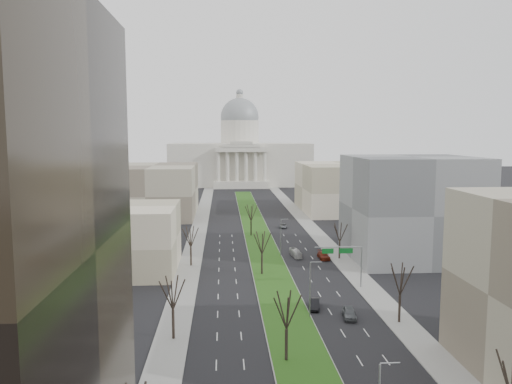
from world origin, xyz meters
name	(u,v)px	position (x,y,z in m)	size (l,w,h in m)	color
ground	(258,236)	(0.00, 120.00, 0.00)	(600.00, 600.00, 0.00)	black
median	(258,236)	(0.00, 118.99, 0.10)	(8.00, 222.03, 0.20)	#999993
sidewalk_left	(192,258)	(-17.50, 95.00, 0.07)	(5.00, 330.00, 0.15)	gray
sidewalk_right	(338,256)	(17.50, 95.00, 0.07)	(5.00, 330.00, 0.15)	gray
capitol	(240,156)	(0.00, 269.59, 16.31)	(80.00, 46.00, 55.00)	beige
building_beige_left	(115,239)	(-33.00, 85.00, 7.00)	(26.00, 22.00, 14.00)	tan
building_grey_right	(411,208)	(34.00, 92.00, 12.00)	(28.00, 26.00, 24.00)	slate
building_far_left	(154,190)	(-35.00, 160.00, 9.00)	(30.00, 40.00, 18.00)	#786D5C
building_far_right	(341,187)	(35.00, 165.00, 9.00)	(30.00, 40.00, 18.00)	tan
tree_left_mid	(173,292)	(-17.20, 48.00, 7.00)	(5.40, 5.40, 9.72)	black
tree_left_far	(191,236)	(-17.20, 88.00, 6.84)	(5.28, 5.28, 9.50)	black
tree_right_mid	(401,278)	(17.20, 52.00, 7.16)	(5.52, 5.52, 9.94)	black
tree_right_far	(340,232)	(17.20, 92.00, 6.53)	(5.04, 5.04, 9.07)	black
tree_median_a	(287,309)	(-2.00, 40.00, 7.00)	(5.40, 5.40, 9.72)	black
tree_median_b	(262,242)	(-2.00, 80.00, 7.00)	(5.40, 5.40, 9.72)	black
tree_median_c	(251,212)	(-2.00, 120.00, 7.00)	(5.40, 5.40, 9.72)	black
streetlamp_median_b	(310,289)	(3.76, 55.00, 4.81)	(1.90, 0.20, 9.16)	gray
streetlamp_median_c	(281,237)	(3.76, 95.00, 4.81)	(1.90, 0.20, 9.16)	gray
mast_arm_signs	(348,256)	(13.49, 70.03, 6.11)	(9.12, 0.24, 8.09)	gray
car_grey_near	(349,313)	(9.95, 54.43, 0.84)	(1.97, 4.91, 1.67)	#505458
car_black	(314,304)	(5.20, 59.24, 0.80)	(1.70, 4.87, 1.61)	black
car_red	(324,255)	(13.50, 92.31, 0.82)	(2.29, 5.62, 1.63)	#631B0D
car_grey_far	(283,226)	(8.81, 131.88, 0.64)	(2.13, 4.63, 1.29)	#575A60
box_van	(296,253)	(7.23, 94.63, 0.90)	(1.52, 6.49, 1.81)	#BBBBBB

